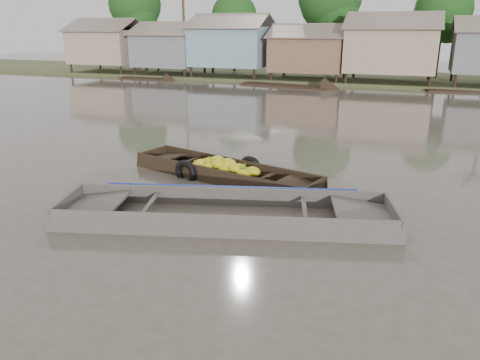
% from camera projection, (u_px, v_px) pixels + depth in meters
% --- Properties ---
extents(ground, '(120.00, 120.00, 0.00)m').
position_uv_depth(ground, '(196.00, 222.00, 10.90)').
color(ground, '#4E483C').
rests_on(ground, ground).
extents(riverbank, '(120.00, 12.47, 10.22)m').
position_uv_depth(riverbank, '(400.00, 43.00, 37.34)').
color(riverbank, '#384723').
rests_on(riverbank, ground).
extents(banana_boat, '(6.32, 3.07, 0.86)m').
position_uv_depth(banana_boat, '(222.00, 171.00, 14.11)').
color(banana_boat, black).
rests_on(banana_boat, ground).
extents(viewer_boat, '(8.10, 4.06, 0.63)m').
position_uv_depth(viewer_boat, '(227.00, 217.00, 11.03)').
color(viewer_boat, '#433D38').
rests_on(viewer_boat, ground).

